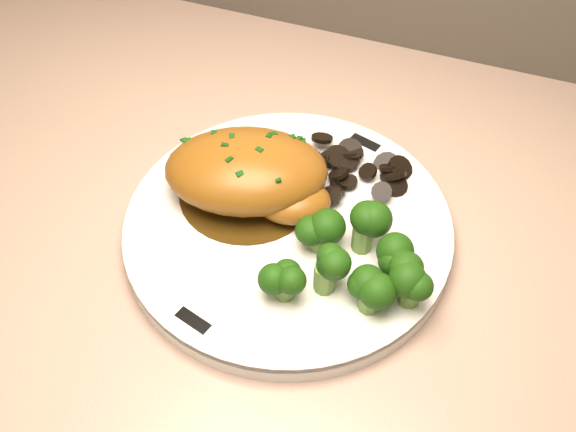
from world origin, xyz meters
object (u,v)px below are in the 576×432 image
(counter, at_px, (306,432))
(plate, at_px, (288,230))
(chicken_breast, at_px, (252,174))
(broccoli_florets, at_px, (353,262))

(counter, distance_m, plate, 0.46)
(plate, relative_size, chicken_breast, 1.70)
(plate, xyz_separation_m, broccoli_florets, (0.07, -0.04, 0.03))
(counter, relative_size, broccoli_florets, 16.53)
(counter, height_order, broccoli_florets, counter)
(chicken_breast, relative_size, broccoli_florets, 1.39)
(counter, bearing_deg, plate, -140.57)
(counter, relative_size, plate, 7.01)
(plate, relative_size, broccoli_florets, 2.36)
(plate, bearing_deg, chicken_breast, 154.03)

